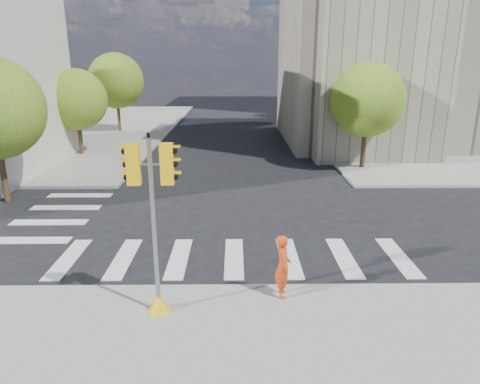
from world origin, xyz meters
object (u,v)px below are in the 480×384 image
lamp_near (358,87)px  traffic_signal (155,241)px  lamp_far (318,79)px  photographer (283,266)px

lamp_near → traffic_signal: lamp_near is taller
lamp_near → traffic_signal: 21.89m
lamp_far → traffic_signal: bearing=-106.7°
photographer → lamp_far: bearing=-17.5°
lamp_near → photographer: 20.12m
traffic_signal → photographer: (3.16, 0.72, -1.04)m
lamp_near → photographer: size_ratio=4.68×
lamp_far → photographer: (-6.81, -32.60, -3.56)m
lamp_near → lamp_far: 14.00m
lamp_far → traffic_signal: size_ratio=1.80×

